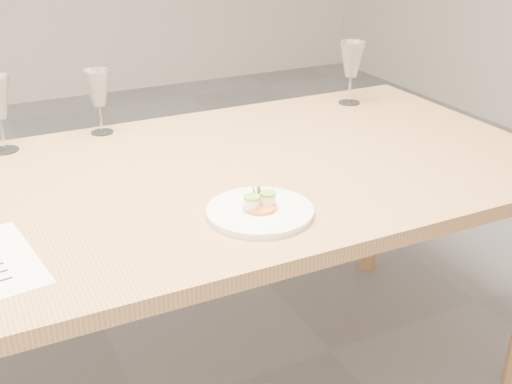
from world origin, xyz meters
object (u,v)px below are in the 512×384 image
dining_table (124,212)px  wine_glass_1 (98,89)px  wine_glass_2 (352,61)px  dinner_plate (260,210)px

dining_table → wine_glass_1: 0.49m
dining_table → wine_glass_2: (0.93, 0.36, 0.22)m
dining_table → dinner_plate: bearing=-49.2°
dinner_plate → wine_glass_1: wine_glass_1 is taller
wine_glass_1 → wine_glass_2: bearing=-5.2°
wine_glass_1 → dinner_plate: bearing=-75.5°
dinner_plate → dining_table: bearing=130.8°
dining_table → wine_glass_2: 1.02m
wine_glass_1 → wine_glass_2: size_ratio=0.91×
wine_glass_2 → dinner_plate: bearing=-136.5°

